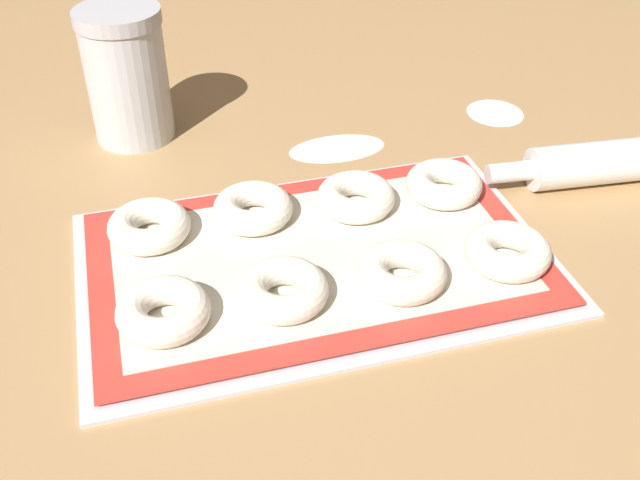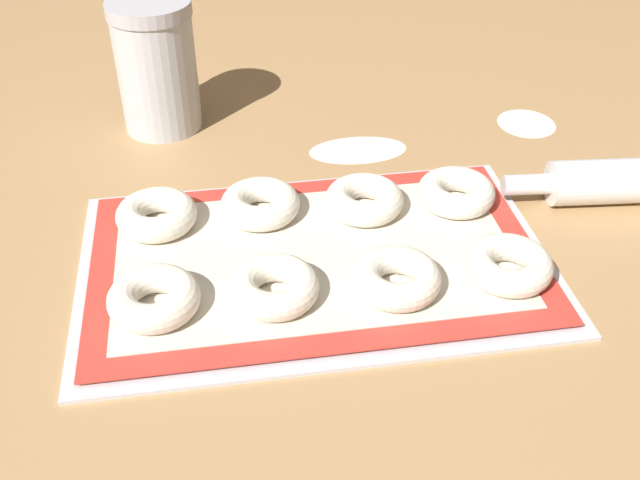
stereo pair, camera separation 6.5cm
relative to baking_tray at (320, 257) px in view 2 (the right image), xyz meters
The scene contains 14 objects.
ground_plane 0.01m from the baking_tray, 137.04° to the right, with size 2.80×2.80×0.00m, color #A87F51.
baking_tray is the anchor object (origin of this frame).
baking_mat 0.01m from the baking_tray, behind, with size 0.42×0.26×0.00m.
bagel_front_far_left 0.16m from the baking_tray, 159.02° to the right, with size 0.08×0.08×0.03m.
bagel_front_mid_left 0.08m from the baking_tray, 130.01° to the right, with size 0.08×0.08×0.03m.
bagel_front_mid_right 0.09m from the baking_tray, 48.64° to the right, with size 0.08×0.08×0.03m.
bagel_front_far_right 0.17m from the baking_tray, 21.43° to the right, with size 0.08×0.08×0.03m.
bagel_back_far_left 0.17m from the baking_tray, 156.39° to the left, with size 0.08×0.08×0.03m.
bagel_back_mid_left 0.09m from the baking_tray, 125.64° to the left, with size 0.08×0.08×0.03m.
bagel_back_mid_right 0.08m from the baking_tray, 47.41° to the left, with size 0.08×0.08×0.03m.
bagel_back_far_right 0.16m from the baking_tray, 21.00° to the left, with size 0.08×0.08×0.03m.
flour_canister 0.34m from the baking_tray, 116.57° to the left, with size 0.10×0.10×0.16m.
flour_patch_near 0.38m from the baking_tray, 37.56° to the left, with size 0.07×0.08×0.00m.
flour_patch_far 0.21m from the baking_tray, 68.70° to the left, with size 0.12×0.06×0.00m.
Camera 2 is at (-0.08, -0.55, 0.45)m, focal length 42.00 mm.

